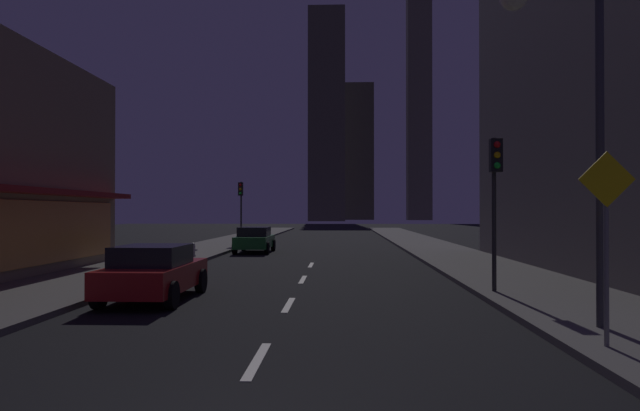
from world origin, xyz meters
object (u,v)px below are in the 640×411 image
object	(u,v)px
fire_hydrant_far_left	(193,250)
pedestrian_crossing_sign	(607,231)
traffic_light_far_left	(241,199)
traffic_light_near_right	(495,180)
car_parked_far	(255,239)
car_parked_near	(154,272)
street_lamp_right	(556,67)

from	to	relation	value
fire_hydrant_far_left	pedestrian_crossing_sign	size ratio (longest dim) A/B	0.21
traffic_light_far_left	pedestrian_crossing_sign	distance (m)	30.71
fire_hydrant_far_left	traffic_light_near_right	size ratio (longest dim) A/B	0.16
car_parked_far	traffic_light_near_right	xyz separation A→B (m)	(9.10, -16.28, 2.45)
car_parked_far	pedestrian_crossing_sign	distance (m)	24.31
traffic_light_far_left	fire_hydrant_far_left	bearing A→B (deg)	-92.13
car_parked_near	fire_hydrant_far_left	world-z (taller)	car_parked_near
street_lamp_right	traffic_light_far_left	bearing A→B (deg)	111.90
car_parked_far	street_lamp_right	xyz separation A→B (m)	(8.98, -20.93, 4.33)
traffic_light_near_right	pedestrian_crossing_sign	bearing A→B (deg)	-89.07
car_parked_far	traffic_light_far_left	world-z (taller)	traffic_light_far_left
car_parked_far	street_lamp_right	bearing A→B (deg)	-66.78
traffic_light_far_left	car_parked_far	bearing A→B (deg)	-72.80
car_parked_near	pedestrian_crossing_sign	bearing A→B (deg)	-30.00
fire_hydrant_far_left	street_lamp_right	bearing A→B (deg)	-55.30
car_parked_near	traffic_light_near_right	distance (m)	9.47
pedestrian_crossing_sign	traffic_light_far_left	bearing A→B (deg)	111.21
street_lamp_right	pedestrian_crossing_sign	distance (m)	3.42
car_parked_near	traffic_light_near_right	bearing A→B (deg)	5.50
traffic_light_far_left	street_lamp_right	bearing A→B (deg)	-68.10
fire_hydrant_far_left	traffic_light_near_right	distance (m)	16.52
traffic_light_near_right	street_lamp_right	size ratio (longest dim) A/B	0.64
street_lamp_right	traffic_light_near_right	bearing A→B (deg)	88.52
car_parked_far	fire_hydrant_far_left	xyz separation A→B (m)	(-2.30, -4.64, -0.29)
street_lamp_right	car_parked_near	bearing A→B (deg)	157.22
traffic_light_far_left	pedestrian_crossing_sign	xyz separation A→B (m)	(11.10, -28.61, -1.18)
traffic_light_near_right	pedestrian_crossing_sign	world-z (taller)	traffic_light_near_right
street_lamp_right	pedestrian_crossing_sign	xyz separation A→B (m)	(0.22, -1.54, -3.05)
car_parked_near	traffic_light_far_left	bearing A→B (deg)	94.66
car_parked_near	fire_hydrant_far_left	size ratio (longest dim) A/B	6.48
car_parked_far	street_lamp_right	world-z (taller)	street_lamp_right
fire_hydrant_far_left	pedestrian_crossing_sign	xyz separation A→B (m)	(11.50, -17.83, 1.56)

